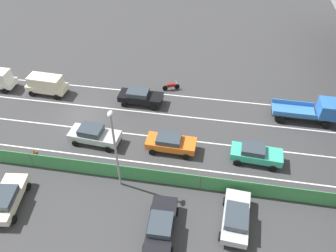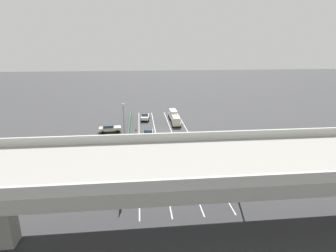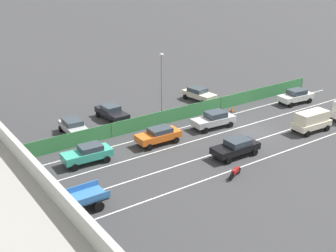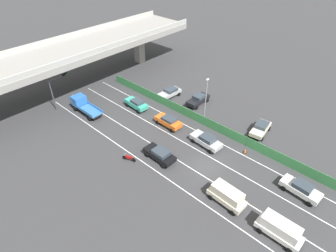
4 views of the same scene
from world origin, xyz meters
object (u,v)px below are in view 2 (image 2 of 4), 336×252
Objects in this scene: car_sedan_silver at (148,133)px; parked_wagon_silver at (106,161)px; car_taxi_teal at (152,164)px; traffic_light at (231,172)px; car_taxi_orange at (150,146)px; car_sedan_black at (183,137)px; street_lamp at (124,120)px; parked_sedan_dark at (100,149)px; car_van_cream at (176,121)px; traffic_cone at (136,129)px; car_van_white at (173,114)px; car_hatchback_white at (145,116)px; flatbed_truck_blue at (206,179)px; parked_sedan_cream at (110,128)px; motorcycle at (202,143)px.

car_sedan_silver is 1.05× the size of parked_wagon_silver.
traffic_light reaches higher than car_taxi_teal.
car_taxi_teal is 7.41m from car_taxi_orange.
car_sedan_black is 0.61× the size of street_lamp.
parked_sedan_dark is 1.04× the size of parked_wagon_silver.
car_van_cream is (-6.37, -14.64, 0.30)m from car_taxi_orange.
car_taxi_teal is 1.01× the size of car_van_cream.
car_van_cream reaches higher than car_taxi_teal.
car_van_cream is 9.37m from traffic_cone.
street_lamp is at bearing 4.40° from car_sedan_black.
car_van_white is at bearing -90.61° from car_van_cream.
flatbed_truck_blue is (-6.85, 33.59, 0.29)m from car_hatchback_white.
traffic_light is at bearing 92.65° from car_van_white.
car_sedan_silver is 0.63× the size of street_lamp.
car_sedan_silver is 1.01× the size of parked_sedan_dark.
car_taxi_orange is 13.78m from parked_sedan_cream.
car_hatchback_white is 0.97× the size of parked_sedan_dark.
flatbed_truck_blue is 10.11× the size of traffic_cone.
car_sedan_black is 1.01× the size of car_van_white.
street_lamp is at bearing 45.95° from car_van_cream.
car_taxi_teal is 14.47m from car_sedan_silver.
car_taxi_teal is 0.97× the size of car_van_white.
parked_sedan_dark is 7.81× the size of traffic_cone.
parked_sedan_dark reaches higher than parked_wagon_silver.
car_van_cream is (-6.47, -22.05, 0.29)m from car_taxi_teal.
parked_wagon_silver is 18.93m from traffic_light.
flatbed_truck_blue reaches higher than car_van_cream.
parked_sedan_cream is at bearing -60.38° from traffic_light.
motorcycle is (-2.96, 2.80, -0.44)m from car_sedan_black.
car_van_white is (-6.86, -0.54, 0.31)m from car_hatchback_white.
flatbed_truck_blue is at bearing -65.02° from traffic_light.
car_sedan_silver is at bearing -88.86° from car_taxi_orange.
motorcycle is at bearing 138.45° from traffic_cone.
car_sedan_black is 10.40m from car_van_cream.
car_sedan_silver is 1.09× the size of car_van_cream.
street_lamp reaches higher than car_van_cream.
parked_sedan_cream is (7.52, 9.01, -0.04)m from car_hatchback_white.
car_sedan_black is 11.72m from traffic_cone.
traffic_cone is at bearing -40.91° from car_sedan_black.
car_van_white is 34.13m from flatbed_truck_blue.
car_taxi_orange is 7.37× the size of traffic_cone.
traffic_light is (1.06, 18.57, 3.51)m from motorcycle.
car_taxi_teal is 0.96× the size of car_sedan_black.
car_hatchback_white is 17.37m from car_sedan_black.
car_sedan_silver is 1.03× the size of parked_sedan_cream.
traffic_light is (-16.14, 28.38, 3.07)m from parked_sedan_cream.
car_taxi_orange is at bearing -175.41° from parked_sedan_dark.
traffic_cone is (2.13, 8.36, -0.66)m from car_hatchback_white.
traffic_cone is (2.41, -4.85, -0.65)m from car_sedan_silver.
flatbed_truck_blue is at bearing 115.72° from car_taxi_orange.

